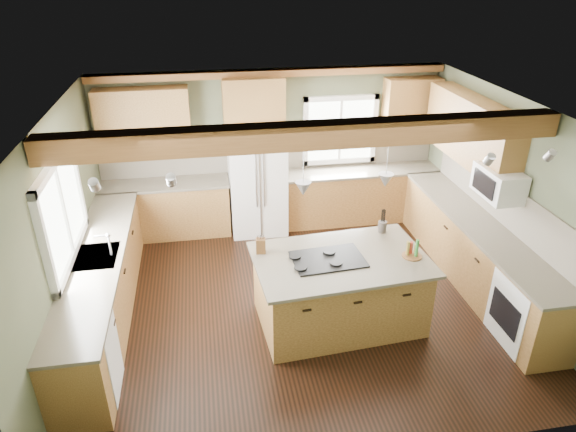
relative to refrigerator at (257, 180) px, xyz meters
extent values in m
plane|color=black|center=(0.30, -2.12, -0.90)|extent=(5.60, 5.60, 0.00)
plane|color=silver|center=(0.30, -2.12, 1.70)|extent=(5.60, 5.60, 0.00)
plane|color=#48523A|center=(0.30, 0.38, 0.40)|extent=(5.60, 0.00, 5.60)
plane|color=#48523A|center=(-2.50, -2.12, 0.40)|extent=(0.00, 5.00, 5.00)
plane|color=#48523A|center=(3.10, -2.12, 0.40)|extent=(0.00, 5.00, 5.00)
cube|color=brown|center=(0.30, -2.62, 1.57)|extent=(5.55, 0.26, 0.26)
cube|color=brown|center=(0.30, 0.28, 1.64)|extent=(5.55, 0.20, 0.10)
cube|color=brown|center=(0.30, 0.36, 0.31)|extent=(5.58, 0.03, 0.58)
cube|color=brown|center=(3.08, -2.07, 0.31)|extent=(0.03, 3.70, 0.58)
cube|color=brown|center=(-1.49, 0.08, -0.46)|extent=(2.02, 0.60, 0.88)
cube|color=#473F34|center=(-1.49, 0.08, 0.00)|extent=(2.06, 0.64, 0.04)
cube|color=brown|center=(1.79, 0.08, -0.46)|extent=(2.62, 0.60, 0.88)
cube|color=#473F34|center=(1.79, 0.08, 0.00)|extent=(2.66, 0.64, 0.04)
cube|color=brown|center=(-2.20, -2.07, -0.46)|extent=(0.60, 3.70, 0.88)
cube|color=#473F34|center=(-2.20, -2.07, 0.00)|extent=(0.64, 3.74, 0.04)
cube|color=brown|center=(2.80, -2.07, -0.46)|extent=(0.60, 3.70, 0.88)
cube|color=#473F34|center=(2.80, -2.07, 0.00)|extent=(0.64, 3.74, 0.04)
cube|color=brown|center=(-1.69, 0.21, 1.05)|extent=(1.40, 0.35, 0.90)
cube|color=brown|center=(0.00, 0.21, 1.25)|extent=(0.96, 0.35, 0.70)
cube|color=brown|center=(2.92, -1.22, 1.05)|extent=(0.35, 2.20, 0.90)
cube|color=brown|center=(2.60, 0.21, 1.05)|extent=(0.90, 0.35, 0.90)
cube|color=white|center=(-2.48, -2.07, 0.65)|extent=(0.04, 1.60, 1.05)
cube|color=white|center=(1.45, 0.36, 0.65)|extent=(1.10, 0.04, 1.00)
cube|color=#262628|center=(-2.20, -2.07, 0.01)|extent=(0.50, 0.65, 0.03)
cylinder|color=#B2B2B7|center=(-2.02, -2.07, 0.15)|extent=(0.02, 0.02, 0.28)
cube|color=white|center=(-2.19, -3.37, -0.47)|extent=(0.60, 0.60, 0.84)
cube|color=white|center=(2.79, -3.37, -0.47)|extent=(0.60, 0.72, 0.84)
cube|color=white|center=(2.88, -2.17, 0.65)|extent=(0.40, 0.70, 0.38)
cone|color=#B2B2B7|center=(0.22, -2.66, 0.98)|extent=(0.18, 0.18, 0.16)
cone|color=#B2B2B7|center=(1.18, -2.59, 0.98)|extent=(0.18, 0.18, 0.16)
cube|color=white|center=(0.00, 0.00, 0.00)|extent=(0.90, 0.74, 1.80)
cube|color=brown|center=(0.70, -2.62, -0.46)|extent=(2.02, 1.32, 0.88)
cube|color=#473F34|center=(0.70, -2.62, 0.00)|extent=(2.16, 1.46, 0.04)
cube|color=black|center=(0.54, -2.63, 0.03)|extent=(0.88, 0.62, 0.02)
cube|color=brown|center=(-0.23, -2.33, 0.12)|extent=(0.12, 0.10, 0.19)
cylinder|color=#474139|center=(1.40, -2.07, 0.09)|extent=(0.13, 0.13, 0.15)
camera|label=1|loc=(-0.82, -7.68, 3.24)|focal=32.00mm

